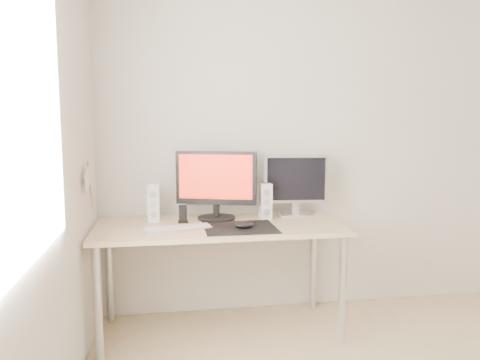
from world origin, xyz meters
TOP-DOWN VIEW (x-y plane):
  - wall_back at (0.00, 1.75)m, footprint 3.50×0.00m
  - wall_left at (-1.75, 0.00)m, footprint 0.00×3.50m
  - window_pane at (-1.74, 0.00)m, footprint 0.00×1.30m
  - mousepad at (-0.81, 1.26)m, footprint 0.45×0.40m
  - mouse at (-0.79, 1.23)m, footprint 0.12×0.07m
  - desk at (-0.93, 1.38)m, footprint 1.60×0.70m
  - main_monitor at (-0.93, 1.54)m, footprint 0.54×0.33m
  - second_monitor at (-0.36, 1.58)m, footprint 0.45×0.18m
  - speaker_left at (-1.35, 1.54)m, footprint 0.08×0.09m
  - speaker_right at (-0.60, 1.51)m, footprint 0.08×0.09m
  - keyboard at (-1.20, 1.29)m, footprint 0.44×0.20m
  - phone_dock at (-1.16, 1.47)m, footprint 0.07×0.06m
  - pennant at (-1.72, 1.24)m, footprint 0.01×0.23m

SIDE VIEW (x-z plane):
  - desk at x=-0.93m, z-range 0.29..1.02m
  - mousepad at x=-0.81m, z-range 0.73..0.73m
  - keyboard at x=-1.20m, z-range 0.73..0.75m
  - mouse at x=-0.79m, z-range 0.73..0.78m
  - phone_dock at x=-1.16m, z-range 0.71..0.83m
  - speaker_left at x=-1.35m, z-range 0.73..0.97m
  - speaker_right at x=-0.60m, z-range 0.73..0.97m
  - second_monitor at x=-0.36m, z-range 0.75..1.19m
  - main_monitor at x=-0.93m, z-range 0.75..1.22m
  - pennant at x=-1.72m, z-range 0.90..1.19m
  - wall_back at x=0.00m, z-range -0.50..3.00m
  - wall_left at x=-1.75m, z-range -0.50..3.00m
  - window_pane at x=-1.74m, z-range 0.85..2.15m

